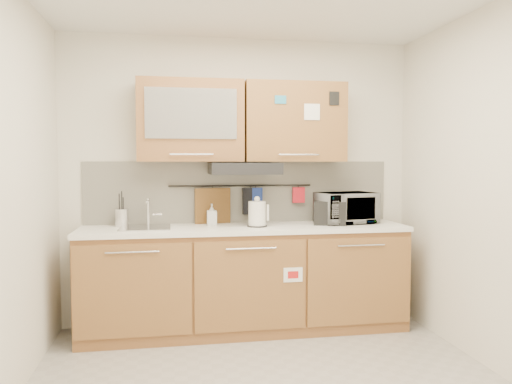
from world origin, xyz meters
name	(u,v)px	position (x,y,z in m)	size (l,w,h in m)	color
wall_back	(240,181)	(0.00, 1.50, 1.30)	(3.20, 3.20, 0.00)	silver
wall_left	(0,193)	(-1.60, 0.00, 1.30)	(3.00, 3.00, 0.00)	silver
wall_right	(503,188)	(1.60, 0.00, 1.30)	(3.00, 3.00, 0.00)	silver
base_cabinet	(245,285)	(0.00, 1.19, 0.41)	(2.80, 0.64, 0.88)	#915A33
countertop	(245,228)	(0.00, 1.19, 0.90)	(2.82, 0.62, 0.04)	white
backsplash	(240,192)	(0.00, 1.49, 1.20)	(2.80, 0.02, 0.56)	silver
upper_cabinets	(242,122)	(0.00, 1.32, 1.83)	(1.82, 0.37, 0.70)	#915A33
range_hood	(244,168)	(0.00, 1.25, 1.42)	(0.60, 0.46, 0.10)	black
sink	(145,228)	(-0.85, 1.21, 0.92)	(0.42, 0.40, 0.26)	silver
utensil_rail	(241,186)	(0.00, 1.45, 1.26)	(0.02, 0.02, 1.30)	black
utensil_crock	(122,217)	(-1.05, 1.35, 1.00)	(0.14, 0.14, 0.31)	silver
kettle	(257,215)	(0.10, 1.14, 1.02)	(0.19, 0.17, 0.26)	silver
toaster	(330,213)	(0.76, 1.16, 1.03)	(0.31, 0.25, 0.21)	black
microwave	(346,208)	(0.93, 1.24, 1.06)	(0.50, 0.34, 0.28)	#999999
soap_bottle	(212,214)	(-0.28, 1.34, 1.01)	(0.08, 0.09, 0.19)	#999999
cutting_board	(213,210)	(-0.26, 1.44, 1.04)	(0.33, 0.02, 0.40)	brown
oven_mitt	(256,198)	(0.14, 1.44, 1.14)	(0.12, 0.03, 0.20)	navy
dark_pouch	(251,201)	(0.09, 1.44, 1.12)	(0.15, 0.04, 0.24)	black
pot_holder	(299,195)	(0.54, 1.44, 1.17)	(0.12, 0.02, 0.14)	red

